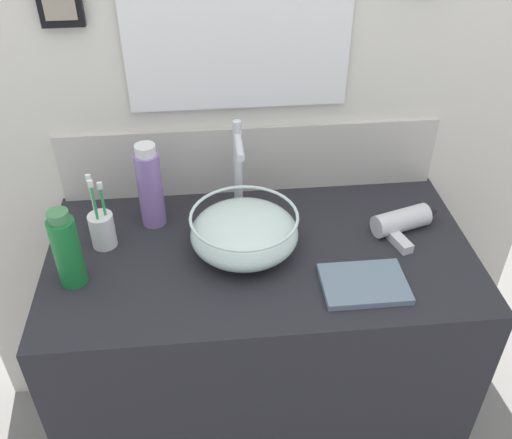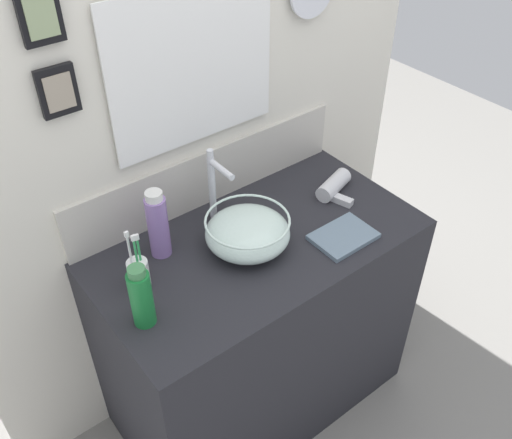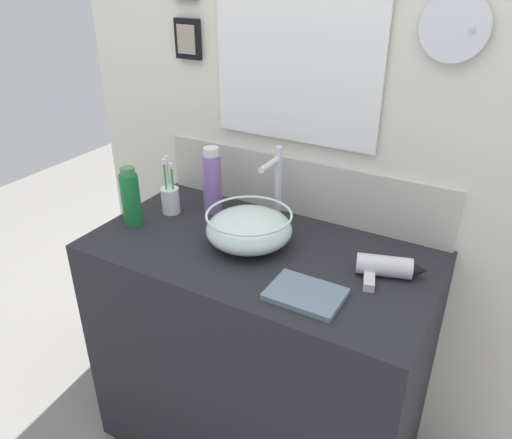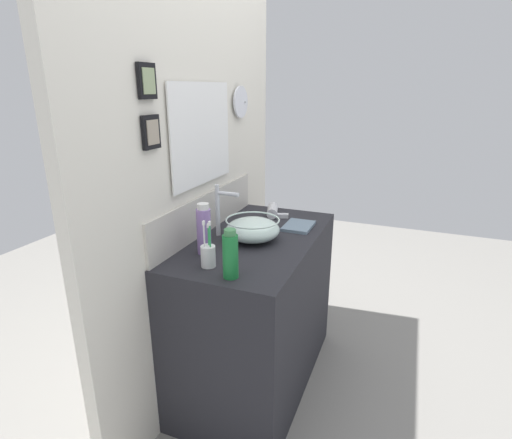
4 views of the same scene
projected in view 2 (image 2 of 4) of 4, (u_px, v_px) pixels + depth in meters
ground_plane at (258, 394)px, 2.38m from camera, size 6.00×6.00×0.00m
vanity_counter at (259, 328)px, 2.11m from camera, size 1.08×0.57×0.85m
back_panel at (199, 119)px, 1.83m from camera, size 1.77×0.10×2.32m
glass_bowl_sink at (248, 232)px, 1.79m from camera, size 0.27×0.27×0.11m
faucet at (214, 182)px, 1.83m from camera, size 0.02×0.13×0.27m
hair_drier at (336, 184)px, 2.04m from camera, size 0.20×0.17×0.06m
toothbrush_cup at (139, 272)px, 1.66m from camera, size 0.06×0.06×0.21m
shampoo_bottle at (141, 297)px, 1.52m from camera, size 0.06×0.06×0.20m
soap_dispenser at (158, 225)px, 1.73m from camera, size 0.07×0.07×0.24m
hand_towel at (343, 236)px, 1.85m from camera, size 0.20×0.15×0.02m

